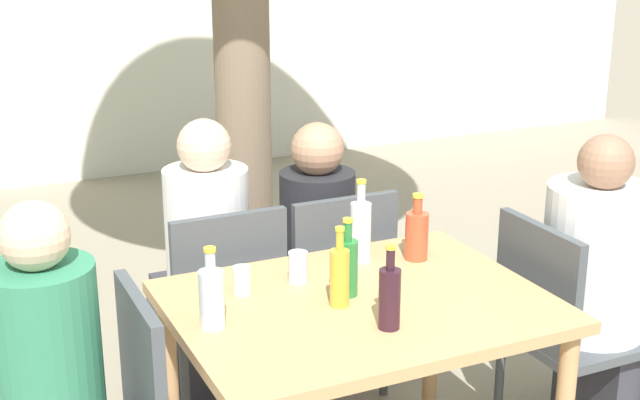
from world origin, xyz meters
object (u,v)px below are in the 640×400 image
at_px(soda_bottle_3, 417,234).
at_px(person_seated_1, 608,302).
at_px(patio_chair_3, 333,282).
at_px(drinking_glass_1, 298,267).
at_px(patio_chair_1, 559,322).
at_px(patio_chair_2, 222,302).
at_px(water_bottle_5, 361,230).
at_px(water_bottle_4, 212,297).
at_px(person_seated_3, 308,263).
at_px(dining_table_front, 359,326).
at_px(drinking_glass_0, 242,280).
at_px(green_bottle_1, 347,266).
at_px(wine_bottle_2, 390,296).
at_px(person_seated_2, 203,275).
at_px(oil_cruet_0, 340,276).

bearing_deg(soda_bottle_3, person_seated_1, -18.60).
distance_m(patio_chair_3, drinking_glass_1, 0.66).
relative_size(patio_chair_1, soda_bottle_3, 3.69).
bearing_deg(patio_chair_2, water_bottle_5, 136.27).
height_order(patio_chair_2, water_bottle_4, water_bottle_4).
relative_size(patio_chair_2, water_bottle_5, 2.98).
bearing_deg(water_bottle_4, person_seated_3, 51.50).
height_order(dining_table_front, drinking_glass_0, drinking_glass_0).
relative_size(patio_chair_2, water_bottle_4, 3.54).
xyz_separation_m(green_bottle_1, water_bottle_5, (0.18, 0.25, 0.02)).
relative_size(patio_chair_1, person_seated_1, 0.75).
bearing_deg(water_bottle_4, dining_table_front, -1.85).
xyz_separation_m(person_seated_3, soda_bottle_3, (0.11, -0.69, 0.34)).
distance_m(patio_chair_3, water_bottle_5, 0.53).
bearing_deg(soda_bottle_3, water_bottle_4, -165.25).
xyz_separation_m(wine_bottle_2, drinking_glass_0, (-0.31, 0.42, -0.06)).
distance_m(person_seated_1, person_seated_3, 1.23).
height_order(dining_table_front, patio_chair_1, patio_chair_1).
bearing_deg(person_seated_2, green_bottle_1, 104.31).
distance_m(person_seated_3, soda_bottle_3, 0.78).
bearing_deg(water_bottle_4, patio_chair_3, 42.73).
xyz_separation_m(person_seated_3, wine_bottle_2, (-0.25, -1.14, 0.35)).
bearing_deg(oil_cruet_0, water_bottle_4, 176.86).
distance_m(green_bottle_1, water_bottle_4, 0.47).
bearing_deg(wine_bottle_2, patio_chair_1, 14.33).
relative_size(dining_table_front, patio_chair_2, 1.32).
relative_size(dining_table_front, person_seated_2, 0.99).
distance_m(soda_bottle_3, water_bottle_5, 0.20).
height_order(patio_chair_3, water_bottle_5, water_bottle_5).
xyz_separation_m(water_bottle_4, drinking_glass_1, (0.37, 0.20, -0.04)).
bearing_deg(drinking_glass_1, oil_cruet_0, -79.45).
distance_m(dining_table_front, oil_cruet_0, 0.21).
xyz_separation_m(green_bottle_1, wine_bottle_2, (0.00, -0.27, 0.00)).
xyz_separation_m(dining_table_front, wine_bottle_2, (-0.01, -0.21, 0.19)).
height_order(patio_chair_1, green_bottle_1, green_bottle_1).
relative_size(dining_table_front, patio_chair_3, 1.32).
distance_m(patio_chair_2, water_bottle_5, 0.66).
xyz_separation_m(patio_chair_3, wine_bottle_2, (-0.25, -0.90, 0.35)).
bearing_deg(green_bottle_1, drinking_glass_1, 121.76).
bearing_deg(water_bottle_5, soda_bottle_3, -19.79).
relative_size(patio_chair_3, person_seated_1, 0.75).
relative_size(person_seated_3, water_bottle_5, 3.77).
height_order(person_seated_2, water_bottle_5, person_seated_2).
distance_m(patio_chair_1, oil_cruet_0, 0.96).
bearing_deg(patio_chair_3, drinking_glass_1, 52.62).
height_order(oil_cruet_0, green_bottle_1, same).
distance_m(person_seated_1, wine_bottle_2, 1.13).
bearing_deg(patio_chair_1, soda_bottle_3, 63.49).
bearing_deg(patio_chair_3, wine_bottle_2, 74.48).
bearing_deg(person_seated_2, water_bottle_4, 74.51).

